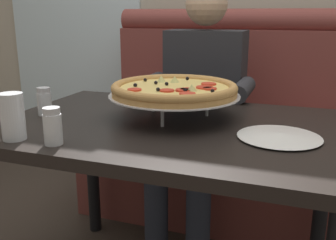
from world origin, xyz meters
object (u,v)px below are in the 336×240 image
(dining_table, at_px, (171,147))
(drinking_glass, at_px, (13,119))
(shaker_pepper_flakes, at_px, (53,129))
(booth_bench, at_px, (221,138))
(shaker_parmesan, at_px, (45,103))
(patio_chair, at_px, (103,73))
(diner_main, at_px, (200,94))
(pizza, at_px, (174,90))
(plate_near_left, at_px, (279,135))

(dining_table, height_order, drinking_glass, drinking_glass)
(dining_table, height_order, shaker_pepper_flakes, shaker_pepper_flakes)
(shaker_pepper_flakes, relative_size, drinking_glass, 0.77)
(booth_bench, height_order, shaker_parmesan, booth_bench)
(booth_bench, distance_m, patio_chair, 1.96)
(diner_main, relative_size, pizza, 2.65)
(plate_near_left, height_order, patio_chair, patio_chair)
(plate_near_left, bearing_deg, shaker_parmesan, -179.84)
(dining_table, bearing_deg, pizza, 100.74)
(booth_bench, bearing_deg, patio_chair, 139.07)
(shaker_parmesan, height_order, drinking_glass, drinking_glass)
(diner_main, distance_m, drinking_glass, 1.01)
(patio_chair, bearing_deg, shaker_parmesan, -66.00)
(booth_bench, distance_m, pizza, 0.92)
(patio_chair, bearing_deg, plate_near_left, -50.16)
(diner_main, xyz_separation_m, shaker_pepper_flakes, (-0.19, -0.95, 0.06))
(booth_bench, bearing_deg, shaker_pepper_flakes, -101.71)
(booth_bench, distance_m, shaker_pepper_flakes, 1.30)
(drinking_glass, bearing_deg, diner_main, 70.74)
(pizza, distance_m, patio_chair, 2.57)
(dining_table, bearing_deg, patio_chair, 124.30)
(patio_chair, bearing_deg, shaker_pepper_flakes, -63.86)
(shaker_pepper_flakes, distance_m, shaker_parmesan, 0.37)
(dining_table, bearing_deg, shaker_parmesan, -173.96)
(shaker_pepper_flakes, bearing_deg, shaker_parmesan, 130.40)
(plate_near_left, xyz_separation_m, patio_chair, (-1.85, 2.22, -0.21))
(pizza, bearing_deg, drinking_glass, -132.90)
(shaker_pepper_flakes, xyz_separation_m, shaker_parmesan, (-0.24, 0.28, -0.00))
(booth_bench, xyz_separation_m, drinking_glass, (-0.39, -1.22, 0.39))
(diner_main, height_order, shaker_parmesan, diner_main)
(pizza, height_order, shaker_pepper_flakes, pizza)
(pizza, bearing_deg, shaker_pepper_flakes, -120.25)
(pizza, relative_size, shaker_pepper_flakes, 4.30)
(booth_bench, relative_size, shaker_parmesan, 13.56)
(dining_table, xyz_separation_m, pizza, (-0.01, 0.08, 0.20))
(dining_table, height_order, patio_chair, patio_chair)
(plate_near_left, bearing_deg, booth_bench, 111.67)
(dining_table, bearing_deg, diner_main, 95.67)
(plate_near_left, bearing_deg, shaker_pepper_flakes, -155.65)
(shaker_pepper_flakes, height_order, drinking_glass, drinking_glass)
(patio_chair, bearing_deg, dining_table, -55.70)
(shaker_parmesan, bearing_deg, plate_near_left, 0.16)
(diner_main, relative_size, plate_near_left, 4.91)
(diner_main, height_order, shaker_pepper_flakes, diner_main)
(diner_main, bearing_deg, patio_chair, 132.47)
(booth_bench, distance_m, shaker_parmesan, 1.12)
(shaker_parmesan, distance_m, drinking_glass, 0.30)
(diner_main, relative_size, shaker_parmesan, 12.04)
(booth_bench, relative_size, dining_table, 1.17)
(booth_bench, height_order, pizza, booth_bench)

